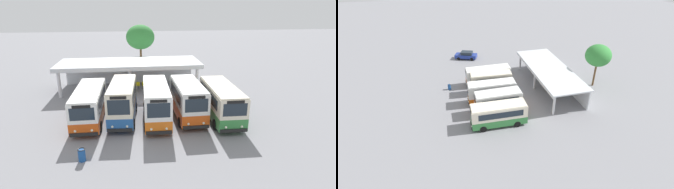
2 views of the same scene
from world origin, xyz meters
The scene contains 15 objects.
ground_plane centered at (0.00, 0.00, 0.00)m, with size 180.00×180.00×0.00m, color gray.
city_bus_nearest_orange centered at (-5.04, 2.55, 1.68)m, with size 2.41×7.67×3.02m.
city_bus_second_in_row centered at (-2.11, 2.43, 1.90)m, with size 2.53×6.74×3.45m.
city_bus_middle_cream centered at (0.82, 1.93, 1.84)m, with size 2.43×7.32×3.34m.
city_bus_fourth_amber centered at (3.75, 2.24, 1.82)m, with size 2.46×6.69×3.30m.
city_bus_fifth_blue centered at (6.68, 1.62, 1.74)m, with size 2.58×7.49×3.13m.
terminal_canopy centered at (-1.51, 12.92, 2.69)m, with size 16.98×6.13×3.40m.
waiting_chair_end_by_column centered at (-2.61, 11.99, 0.52)m, with size 0.45×0.45×0.86m.
waiting_chair_second_from_end centered at (-1.93, 12.00, 0.52)m, with size 0.45×0.45×0.86m.
waiting_chair_middle_seat centered at (-1.25, 11.94, 0.52)m, with size 0.45×0.45×0.86m.
waiting_chair_fourth_seat centered at (-0.57, 11.91, 0.52)m, with size 0.45×0.45×0.86m.
waiting_chair_fifth_seat centered at (0.11, 11.89, 0.52)m, with size 0.45×0.45×0.86m.
waiting_chair_far_end_seat centered at (0.79, 11.87, 0.52)m, with size 0.45×0.45×0.86m.
roadside_tree_behind_canopy centered at (0.10, 19.77, 5.45)m, with size 4.16×4.16×7.24m.
litter_bin_apron centered at (-4.70, -4.15, 0.46)m, with size 0.49×0.49×0.90m.
Camera 1 is at (-1.02, -20.55, 9.94)m, focal length 28.90 mm.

